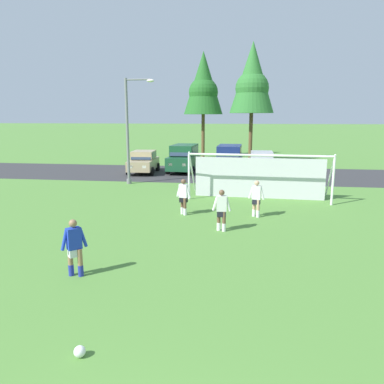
# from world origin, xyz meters

# --- Properties ---
(ground_plane) EXTENTS (400.00, 400.00, 0.00)m
(ground_plane) POSITION_xyz_m (0.00, 15.00, 0.00)
(ground_plane) COLOR #518438
(parking_lot_strip) EXTENTS (52.00, 8.40, 0.01)m
(parking_lot_strip) POSITION_xyz_m (0.00, 26.14, 0.00)
(parking_lot_strip) COLOR #333335
(parking_lot_strip) RESTS_ON ground
(soccer_ball) EXTENTS (0.22, 0.22, 0.22)m
(soccer_ball) POSITION_xyz_m (-1.62, 3.57, 0.11)
(soccer_ball) COLOR white
(soccer_ball) RESTS_ON ground
(soccer_goal) EXTENTS (7.51, 2.32, 2.57)m
(soccer_goal) POSITION_xyz_m (2.17, 17.73, 1.29)
(soccer_goal) COLOR white
(soccer_goal) RESTS_ON ground
(player_striker_near) EXTENTS (0.71, 0.35, 1.64)m
(player_striker_near) POSITION_xyz_m (-1.32, 13.93, 0.82)
(player_striker_near) COLOR brown
(player_striker_near) RESTS_ON ground
(player_midfield_center) EXTENTS (0.72, 0.31, 1.64)m
(player_midfield_center) POSITION_xyz_m (1.93, 13.98, 0.82)
(player_midfield_center) COLOR tan
(player_midfield_center) RESTS_ON ground
(player_defender_far) EXTENTS (0.74, 0.27, 1.64)m
(player_defender_far) POSITION_xyz_m (0.53, 11.70, 0.82)
(player_defender_far) COLOR brown
(player_defender_far) RESTS_ON ground
(player_winger_right) EXTENTS (0.64, 0.52, 1.64)m
(player_winger_right) POSITION_xyz_m (-3.27, 6.97, 0.82)
(player_winger_right) COLOR #936B4C
(player_winger_right) RESTS_ON ground
(parked_car_slot_far_left) EXTENTS (2.21, 4.29, 1.72)m
(parked_car_slot_far_left) POSITION_xyz_m (-6.45, 26.09, 0.88)
(parked_car_slot_far_left) COLOR tan
(parked_car_slot_far_left) RESTS_ON ground
(parked_car_slot_left) EXTENTS (2.35, 4.71, 2.16)m
(parked_car_slot_left) POSITION_xyz_m (-3.38, 27.05, 1.11)
(parked_car_slot_left) COLOR #194C2D
(parked_car_slot_left) RESTS_ON ground
(parked_car_slot_center_left) EXTENTS (2.26, 4.67, 2.16)m
(parked_car_slot_center_left) POSITION_xyz_m (0.24, 26.94, 1.11)
(parked_car_slot_center_left) COLOR navy
(parked_car_slot_center_left) RESTS_ON ground
(parked_car_slot_center) EXTENTS (2.08, 4.22, 1.72)m
(parked_car_slot_center) POSITION_xyz_m (2.73, 26.75, 0.88)
(parked_car_slot_center) COLOR #B2B2BC
(parked_car_slot_center) RESTS_ON ground
(tree_left_edge) EXTENTS (4.13, 4.13, 11.01)m
(tree_left_edge) POSITION_xyz_m (-3.02, 37.97, 7.57)
(tree_left_edge) COLOR brown
(tree_left_edge) RESTS_ON ground
(tree_mid_left) EXTENTS (4.22, 4.22, 11.24)m
(tree_mid_left) POSITION_xyz_m (1.98, 34.67, 7.73)
(tree_mid_left) COLOR brown
(tree_mid_left) RESTS_ON ground
(street_lamp) EXTENTS (2.00, 0.32, 6.75)m
(street_lamp) POSITION_xyz_m (-5.97, 21.27, 3.51)
(street_lamp) COLOR slate
(street_lamp) RESTS_ON ground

